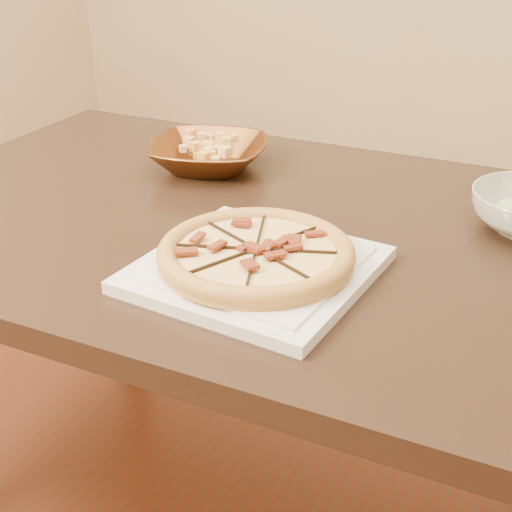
# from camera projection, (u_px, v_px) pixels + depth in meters

# --- Properties ---
(dining_table) EXTENTS (1.36, 0.92, 0.75)m
(dining_table) POSITION_uv_depth(u_px,v_px,m) (253.00, 276.00, 1.22)
(dining_table) COLOR black
(dining_table) RESTS_ON floor
(plate) EXTENTS (0.31, 0.31, 0.02)m
(plate) POSITION_uv_depth(u_px,v_px,m) (256.00, 268.00, 0.99)
(plate) COLOR silver
(plate) RESTS_ON dining_table
(pizza) EXTENTS (0.27, 0.27, 0.03)m
(pizza) POSITION_uv_depth(u_px,v_px,m) (256.00, 253.00, 0.98)
(pizza) COLOR #C08E43
(pizza) RESTS_ON plate
(bronze_bowl) EXTENTS (0.29, 0.29, 0.05)m
(bronze_bowl) POSITION_uv_depth(u_px,v_px,m) (209.00, 155.00, 1.37)
(bronze_bowl) COLOR brown
(bronze_bowl) RESTS_ON dining_table
(mixed_dish) EXTENTS (0.10, 0.11, 0.03)m
(mixed_dish) POSITION_uv_depth(u_px,v_px,m) (207.00, 134.00, 1.35)
(mixed_dish) COLOR #E2B371
(mixed_dish) RESTS_ON bronze_bowl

